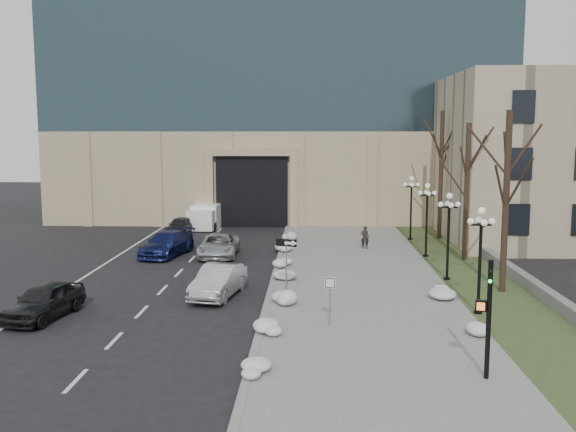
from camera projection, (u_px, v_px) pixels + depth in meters
name	position (u px, v px, depth m)	size (l,w,h in m)	color
ground	(281.00, 362.00, 22.30)	(160.00, 160.00, 0.00)	black
sidewalk	(355.00, 273.00, 36.03)	(9.00, 40.00, 0.12)	gray
curb	(275.00, 272.00, 36.20)	(0.30, 40.00, 0.14)	gray
grass_strip	(472.00, 274.00, 35.78)	(4.00, 40.00, 0.10)	#354723
stone_wall	(498.00, 262.00, 37.65)	(0.50, 30.00, 0.70)	slate
office_tower	(282.00, 24.00, 63.17)	(40.00, 24.70, 36.00)	tan
car_a	(44.00, 301.00, 27.45)	(1.80, 4.48, 1.53)	black
car_b	(218.00, 281.00, 31.05)	(1.62, 4.66, 1.53)	#B8BBC1
car_c	(167.00, 244.00, 41.47)	(2.16, 5.30, 1.54)	navy
car_d	(219.00, 246.00, 41.15)	(2.36, 5.11, 1.42)	silver
car_e	(180.00, 226.00, 50.32)	(1.58, 3.92, 1.34)	#2A2A2E
pedestrian	(365.00, 237.00, 43.27)	(0.56, 0.37, 1.55)	black
box_truck	(208.00, 215.00, 54.05)	(2.63, 6.45, 2.00)	white
one_way_sign	(290.00, 250.00, 30.40)	(1.06, 0.49, 2.89)	slate
keep_sign	(330.00, 291.00, 25.86)	(0.46, 0.10, 2.13)	slate
traffic_signal	(487.00, 322.00, 20.26)	(0.68, 0.90, 3.97)	black
snow_clump_a	(261.00, 370.00, 20.73)	(1.10, 1.60, 0.36)	white
snow_clump_b	(267.00, 330.00, 24.85)	(1.10, 1.60, 0.36)	white
snow_clump_c	(281.00, 300.00, 29.37)	(1.10, 1.60, 0.36)	white
snow_clump_d	(282.00, 277.00, 34.12)	(1.10, 1.60, 0.36)	white
snow_clump_e	(281.00, 263.00, 37.60)	(1.10, 1.60, 0.36)	white
snow_clump_f	(284.00, 248.00, 42.44)	(1.10, 1.60, 0.36)	white
snow_clump_g	(288.00, 237.00, 47.22)	(1.10, 1.60, 0.36)	white
snow_clump_h	(476.00, 332.00, 24.64)	(1.10, 1.60, 0.36)	white
snow_clump_i	(444.00, 293.00, 30.72)	(1.10, 1.60, 0.36)	white
lamppost_a	(480.00, 246.00, 27.53)	(1.18, 1.18, 4.76)	black
lamppost_b	(449.00, 225.00, 33.97)	(1.18, 1.18, 4.76)	black
lamppost_c	(427.00, 210.00, 40.41)	(1.18, 1.18, 4.76)	black
lamppost_d	(411.00, 199.00, 46.85)	(1.18, 1.18, 4.76)	black
tree_near	(507.00, 176.00, 31.06)	(3.20, 3.20, 9.00)	black
tree_mid	(467.00, 172.00, 39.02)	(3.20, 3.20, 8.50)	black
tree_far	(441.00, 157.00, 46.87)	(3.20, 3.20, 9.50)	black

